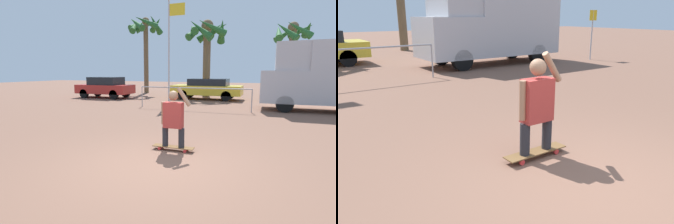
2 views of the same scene
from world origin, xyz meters
TOP-DOWN VIEW (x-y plane):
  - ground_plane at (0.00, 0.00)m, footprint 80.00×80.00m
  - skateboard at (-0.06, 1.10)m, footprint 0.99×0.22m
  - person_skateboarder at (-0.06, 1.10)m, footprint 0.73×0.23m
  - camper_van at (4.57, 9.33)m, footprint 5.73×2.12m
  - street_sign at (8.84, 7.80)m, footprint 0.44×0.06m

SIDE VIEW (x-z plane):
  - ground_plane at x=0.00m, z-range 0.00..0.00m
  - skateboard at x=-0.06m, z-range 0.03..0.12m
  - person_skateboarder at x=-0.06m, z-range 0.12..1.52m
  - street_sign at x=8.84m, z-range 0.32..2.47m
  - camper_van at x=4.57m, z-range 0.12..3.29m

